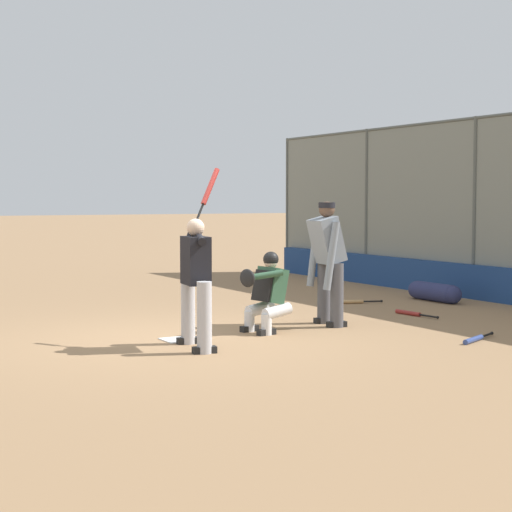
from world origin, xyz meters
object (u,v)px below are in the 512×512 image
catcher_behind_plate (266,291)px  equipment_bag_dugout_side (434,292)px  spare_bat_third_base_side (411,313)px  spare_bat_by_padding (354,302)px  umpire_home (327,259)px  batter_at_plate (196,278)px  spare_bat_near_backstop (475,339)px

catcher_behind_plate → equipment_bag_dugout_side: size_ratio=0.88×
spare_bat_third_base_side → spare_bat_by_padding: bearing=-8.8°
umpire_home → spare_bat_by_padding: (1.85, -1.81, -0.91)m
batter_at_plate → umpire_home: bearing=-63.1°
spare_bat_near_backstop → spare_bat_third_base_side: (2.26, -0.85, 0.00)m
equipment_bag_dugout_side → spare_bat_by_padding: bearing=73.8°
umpire_home → spare_bat_near_backstop: size_ratio=2.09×
batter_at_plate → spare_bat_third_base_side: size_ratio=2.46×
catcher_behind_plate → spare_bat_third_base_side: bearing=-91.4°
catcher_behind_plate → equipment_bag_dugout_side: bearing=-78.2°
catcher_behind_plate → equipment_bag_dugout_side: 4.60m
catcher_behind_plate → spare_bat_near_backstop: catcher_behind_plate is taller
batter_at_plate → umpire_home: (0.77, -2.42, 0.09)m
spare_bat_third_base_side → umpire_home: bearing=91.8°
batter_at_plate → umpire_home: 2.54m
spare_bat_third_base_side → equipment_bag_dugout_side: equipment_bag_dugout_side is taller
spare_bat_near_backstop → spare_bat_third_base_side: 2.42m
spare_bat_near_backstop → equipment_bag_dugout_side: 4.23m
batter_at_plate → spare_bat_near_backstop: (-1.29, -3.27, -0.82)m
spare_bat_by_padding → equipment_bag_dugout_side: bearing=-176.6°
batter_at_plate → catcher_behind_plate: 1.52m
equipment_bag_dugout_side → spare_bat_third_base_side: bearing=128.7°
batter_at_plate → spare_bat_third_base_side: 4.31m
spare_bat_by_padding → spare_bat_third_base_side: same height
batter_at_plate → catcher_behind_plate: size_ratio=2.01×
catcher_behind_plate → umpire_home: (0.13, -1.07, 0.38)m
batter_at_plate → spare_bat_by_padding: bearing=-49.0°
spare_bat_near_backstop → batter_at_plate: bearing=-45.7°
umpire_home → equipment_bag_dugout_side: bearing=-58.4°
spare_bat_by_padding → spare_bat_third_base_side: 1.65m
catcher_behind_plate → spare_bat_by_padding: bearing=-63.7°
umpire_home → spare_bat_by_padding: size_ratio=2.26×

